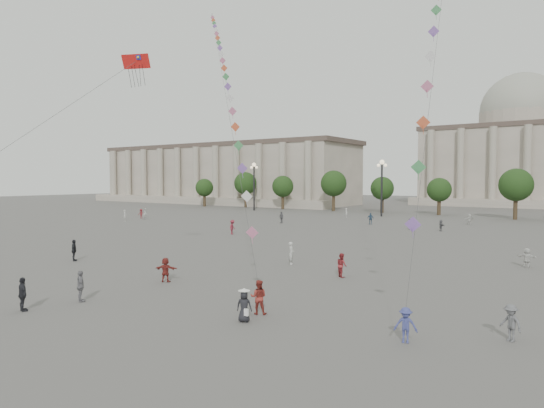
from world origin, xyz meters
The scene contains 29 objects.
ground centered at (0.00, 0.00, 0.00)m, with size 360.00×360.00×0.00m, color #514E4C.
hall_west centered at (-75.00, 93.89, 8.43)m, with size 84.00×26.22×17.20m.
hall_central centered at (0.00, 129.22, 14.23)m, with size 48.30×34.30×35.50m.
tree_row centered at (0.00, 78.00, 5.39)m, with size 137.12×5.12×8.00m.
lamp_post_far_west centered at (-45.00, 70.00, 7.35)m, with size 2.00×0.90×10.65m.
lamp_post_mid_west centered at (-15.00, 70.00, 7.35)m, with size 2.00×0.90×10.65m.
person_crowd_0 centered at (-10.24, 53.85, 0.90)m, with size 1.05×0.44×1.80m, color navy.
person_crowd_1 centered at (-46.76, 40.56, 0.94)m, with size 0.91×0.71×1.88m, color silver.
person_crowd_2 centered at (-48.36, 40.97, 0.85)m, with size 1.09×0.63×1.69m, color maroon.
person_crowd_4 centered at (2.50, 61.96, 0.85)m, with size 1.58×0.50×1.70m, color silver.
person_crowd_6 centered at (16.67, 6.67, 0.82)m, with size 1.05×0.61×1.63m, color #5B5B60.
person_crowd_7 centered at (14.80, 26.81, 0.78)m, with size 1.45×0.46×1.57m, color silver.
person_crowd_10 centered at (-19.41, 64.16, 0.84)m, with size 0.61×0.40×1.68m, color silver.
person_crowd_12 centered at (1.52, 50.24, 0.78)m, with size 1.44×0.46×1.55m, color slate.
person_crowd_13 centered at (-1.46, 17.28, 0.93)m, with size 0.68×0.45×1.86m, color beige.
person_crowd_16 centered at (-22.83, 47.80, 0.92)m, with size 1.08×0.45×1.85m, color #59585C.
person_crowd_17 centered at (-19.23, 31.16, 0.93)m, with size 1.20×0.69×1.86m, color maroon.
person_crowd_18 centered at (4.35, 14.94, 0.87)m, with size 0.85×0.66×1.74m, color maroon.
person_crowd_20 centered at (-2.72, 49.95, 0.75)m, with size 0.73×0.57×1.49m, color black.
person_crowd_21 centered at (-45.96, 35.55, 0.97)m, with size 0.71×0.46×1.94m, color #BBBBB6.
tourist_1 centered at (-17.68, 7.89, 0.93)m, with size 1.09×0.45×1.85m, color black.
tourist_2 centered at (-4.84, 6.52, 0.84)m, with size 1.56×0.50×1.69m, color maroon.
tourist_3 centered at (-4.79, -0.04, 0.91)m, with size 1.06×0.44×1.82m, color slate.
tourist_4 centered at (-5.56, -2.99, 0.92)m, with size 1.07×0.45×1.83m, color #222228.
kite_flyer_0 centered at (5.12, 3.79, 0.90)m, with size 0.88×0.68×1.81m, color maroon.
kite_flyer_1 centered at (12.98, 3.85, 0.78)m, with size 1.00×0.58×1.55m, color #393F81.
hat_person centered at (5.35, 2.28, 0.84)m, with size 0.91×0.78×1.69m.
dragon_kite centered at (-10.06, 8.26, 15.20)m, with size 3.47×9.88×23.87m.
kite_train_west centered at (-17.50, 27.28, 20.65)m, with size 42.24×43.33×71.46m.
Camera 1 is at (20.01, -16.37, 7.10)m, focal length 32.00 mm.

